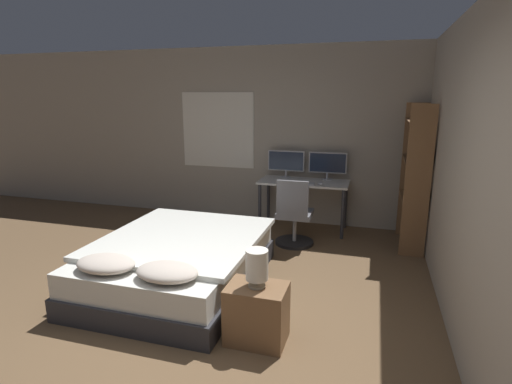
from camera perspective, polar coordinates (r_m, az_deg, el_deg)
name	(u,v)px	position (r m, az deg, el deg)	size (l,w,h in m)	color
ground_plane	(181,363)	(3.33, -10.69, -22.88)	(20.00, 20.00, 0.00)	brown
wall_back	(287,137)	(6.24, 4.39, 7.91)	(12.00, 0.08, 2.70)	#9E9384
wall_side_right	(459,167)	(3.97, 27.00, 3.16)	(0.06, 12.00, 2.70)	#9E9384
bed	(178,262)	(4.36, -11.03, -9.77)	(1.60, 2.06, 0.59)	#2D2D33
nightstand	(257,314)	(3.40, 0.12, -16.98)	(0.48, 0.35, 0.48)	brown
bedside_lamp	(257,265)	(3.20, 0.13, -10.44)	(0.18, 0.18, 0.31)	gray
desk	(304,188)	(5.93, 6.81, 0.60)	(1.30, 0.60, 0.74)	beige
monitor_left	(286,162)	(6.12, 4.32, 4.30)	(0.56, 0.16, 0.41)	#B7B7BC
monitor_right	(328,164)	(6.02, 10.19, 3.97)	(0.56, 0.16, 0.41)	#B7B7BC
keyboard	(301,183)	(5.72, 6.51, 1.25)	(0.37, 0.13, 0.02)	#B7B7BC
computer_mouse	(321,184)	(5.68, 9.25, 1.16)	(0.07, 0.05, 0.04)	#B7B7BC
office_chair	(294,219)	(5.36, 5.46, -3.87)	(0.52, 0.52, 0.92)	black
bookshelf	(416,170)	(5.48, 21.91, 2.93)	(0.30, 0.85, 1.88)	brown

